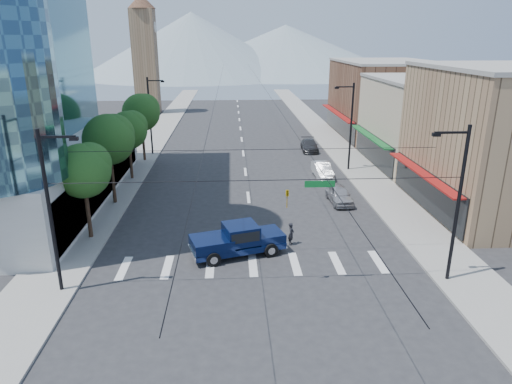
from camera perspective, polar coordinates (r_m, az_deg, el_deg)
The scene contains 21 objects.
ground at distance 26.95m, azimuth 0.19°, elevation -10.59°, with size 160.00×160.00×0.00m, color #28282B.
sidewalk_left at distance 65.67m, azimuth -12.44°, elevation 6.75°, with size 4.00×120.00×0.15m, color gray.
sidewalk_right at distance 66.17m, azimuth 8.68°, elevation 7.06°, with size 4.00×120.00×0.15m, color gray.
shop_near at distance 40.44m, azimuth 29.00°, elevation 5.40°, with size 12.00×14.00×11.00m, color #8C6B4C.
shop_mid at distance 52.77m, azimuth 21.04°, elevation 8.00°, with size 12.00×14.00×9.00m, color tan.
shop_far at distance 67.46m, azimuth 15.69°, elevation 11.06°, with size 12.00×18.00×10.00m, color brown.
clock_tower at distance 86.83m, azimuth -13.71°, elevation 16.52°, with size 4.80×4.80×20.40m.
mountain_left at distance 174.02m, azimuth -7.97°, elevation 17.81°, with size 80.00×80.00×22.00m, color gray.
mountain_right at distance 184.75m, azimuth 3.72°, elevation 17.37°, with size 90.00×90.00×18.00m, color gray.
tree_near at distance 32.18m, azimuth -20.57°, elevation 2.74°, with size 3.65×3.64×6.71m.
tree_midnear at distance 38.59m, azimuth -17.73°, elevation 6.47°, with size 4.09×4.09×7.52m.
tree_midfar at distance 45.38m, azimuth -15.54°, elevation 7.62°, with size 3.65×3.64×6.71m.
tree_far at distance 52.04m, azimuth -14.02°, elevation 9.77°, with size 4.09×4.09×7.52m.
signal_rig at distance 24.08m, azimuth 0.79°, elevation -2.07°, with size 21.80×0.20×9.00m.
lamp_pole_nw at distance 54.89m, azimuth -13.01°, elevation 9.59°, with size 2.00×0.25×9.00m.
lamp_pole_ne at distance 47.74m, azimuth 11.67°, elevation 8.38°, with size 2.00×0.25×9.00m.
pickup_truck at distance 29.11m, azimuth -2.35°, elevation -5.93°, with size 6.35×3.75×2.03m.
pedestrian at distance 30.67m, azimuth 4.41°, elevation -5.22°, with size 0.57×0.37×1.56m, color black.
parked_car_near at distance 38.92m, azimuth 10.38°, elevation -0.30°, with size 1.70×4.21×1.44m, color #9F9FA3.
parked_car_mid at distance 45.94m, azimuth 8.28°, elevation 2.77°, with size 1.54×4.42×1.46m, color white.
parked_car_far at distance 56.58m, azimuth 6.69°, elevation 5.81°, with size 1.90×4.68×1.36m, color #333336.
Camera 1 is at (-1.36, -23.47, 13.18)m, focal length 32.00 mm.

